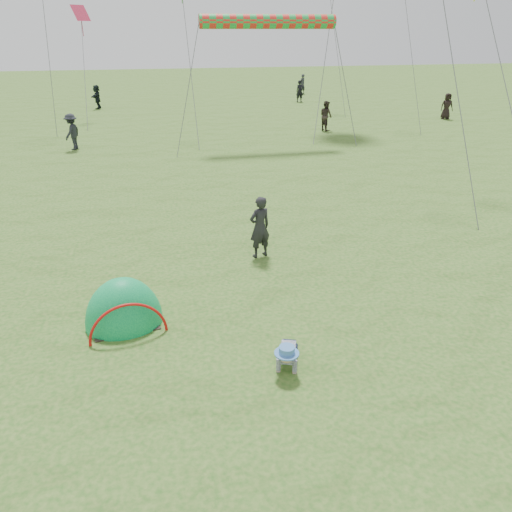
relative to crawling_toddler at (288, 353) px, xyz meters
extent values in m
plane|color=#205516|center=(-0.31, 0.72, -0.29)|extent=(140.00, 140.00, 0.00)
ellipsoid|color=#007845|center=(-2.77, 2.06, -0.29)|extent=(1.70, 1.48, 1.96)
imported|color=black|center=(0.56, 4.61, 0.51)|extent=(0.68, 0.56, 1.60)
imported|color=#332924|center=(8.08, 20.66, 0.53)|extent=(0.83, 0.94, 1.64)
imported|color=black|center=(-5.16, 32.30, 0.53)|extent=(0.74, 1.59, 1.64)
imported|color=#292A32|center=(11.96, 37.62, 0.54)|extent=(0.73, 0.66, 1.66)
imported|color=black|center=(-5.43, 18.64, 0.55)|extent=(0.98, 1.24, 1.68)
imported|color=black|center=(16.97, 22.74, 0.51)|extent=(0.87, 0.65, 1.60)
imported|color=black|center=(10.18, 32.56, 0.52)|extent=(0.60, 0.39, 1.63)
cylinder|color=red|center=(3.99, 17.89, 5.33)|extent=(6.41, 0.64, 0.64)
plane|color=#C8264A|center=(-5.20, 28.40, 5.89)|extent=(1.10, 1.10, 0.90)
camera|label=1|loc=(-2.05, -6.76, 5.06)|focal=35.00mm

